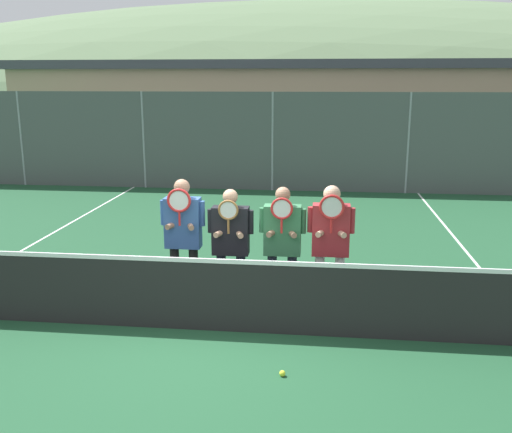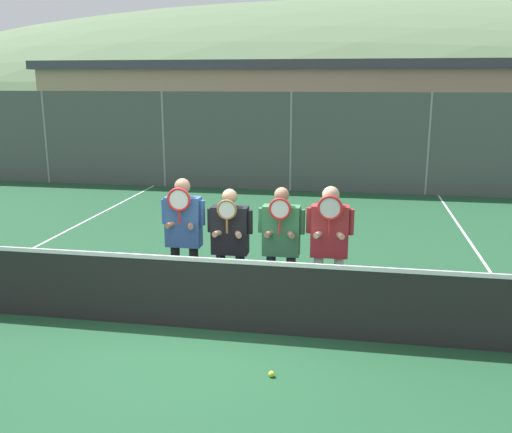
{
  "view_description": "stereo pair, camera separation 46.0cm",
  "coord_description": "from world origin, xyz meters",
  "px_view_note": "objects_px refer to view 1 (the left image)",
  "views": [
    {
      "loc": [
        1.44,
        -6.75,
        3.18
      ],
      "look_at": [
        0.55,
        0.88,
        1.33
      ],
      "focal_mm": 40.0,
      "sensor_mm": 36.0,
      "label": 1
    },
    {
      "loc": [
        1.89,
        -6.69,
        3.18
      ],
      "look_at": [
        0.55,
        0.88,
        1.33
      ],
      "focal_mm": 40.0,
      "sensor_mm": 36.0,
      "label": 2
    }
  ],
  "objects_px": {
    "player_center_right": "(282,240)",
    "car_center": "(402,148)",
    "player_rightmost": "(331,239)",
    "tennis_ball_on_court": "(282,373)",
    "player_center_left": "(231,240)",
    "car_far_left": "(90,145)",
    "player_leftmost": "(183,232)",
    "car_left_of_center": "(242,147)"
  },
  "relations": [
    {
      "from": "car_far_left",
      "to": "car_center",
      "type": "relative_size",
      "value": 1.0
    },
    {
      "from": "car_left_of_center",
      "to": "player_rightmost",
      "type": "bearing_deg",
      "value": -76.7
    },
    {
      "from": "player_leftmost",
      "to": "car_left_of_center",
      "type": "relative_size",
      "value": 0.41
    },
    {
      "from": "player_center_left",
      "to": "car_center",
      "type": "relative_size",
      "value": 0.37
    },
    {
      "from": "player_rightmost",
      "to": "car_center",
      "type": "distance_m",
      "value": 12.81
    },
    {
      "from": "car_far_left",
      "to": "car_left_of_center",
      "type": "relative_size",
      "value": 1.04
    },
    {
      "from": "tennis_ball_on_court",
      "to": "player_center_left",
      "type": "bearing_deg",
      "value": 115.89
    },
    {
      "from": "player_center_right",
      "to": "car_center",
      "type": "distance_m",
      "value": 12.94
    },
    {
      "from": "player_rightmost",
      "to": "car_center",
      "type": "bearing_deg",
      "value": 78.48
    },
    {
      "from": "player_center_right",
      "to": "tennis_ball_on_court",
      "type": "relative_size",
      "value": 26.38
    },
    {
      "from": "player_rightmost",
      "to": "car_far_left",
      "type": "distance_m",
      "value": 14.85
    },
    {
      "from": "player_rightmost",
      "to": "car_far_left",
      "type": "bearing_deg",
      "value": 124.56
    },
    {
      "from": "car_far_left",
      "to": "player_rightmost",
      "type": "bearing_deg",
      "value": -55.44
    },
    {
      "from": "car_left_of_center",
      "to": "tennis_ball_on_court",
      "type": "xyz_separation_m",
      "value": [
        2.42,
        -14.13,
        -0.83
      ]
    },
    {
      "from": "player_center_right",
      "to": "car_far_left",
      "type": "relative_size",
      "value": 0.38
    },
    {
      "from": "car_far_left",
      "to": "car_left_of_center",
      "type": "xyz_separation_m",
      "value": [
        5.49,
        0.18,
        -0.02
      ]
    },
    {
      "from": "car_far_left",
      "to": "car_center",
      "type": "xyz_separation_m",
      "value": [
        10.98,
        0.32,
        0.02
      ]
    },
    {
      "from": "player_center_left",
      "to": "car_far_left",
      "type": "bearing_deg",
      "value": 120.05
    },
    {
      "from": "player_center_right",
      "to": "car_far_left",
      "type": "bearing_deg",
      "value": 122.47
    },
    {
      "from": "car_left_of_center",
      "to": "player_center_left",
      "type": "bearing_deg",
      "value": -82.75
    },
    {
      "from": "tennis_ball_on_court",
      "to": "car_center",
      "type": "bearing_deg",
      "value": 77.86
    },
    {
      "from": "car_center",
      "to": "player_leftmost",
      "type": "bearing_deg",
      "value": -110.24
    },
    {
      "from": "car_far_left",
      "to": "car_center",
      "type": "distance_m",
      "value": 10.99
    },
    {
      "from": "player_leftmost",
      "to": "tennis_ball_on_court",
      "type": "distance_m",
      "value": 2.6
    },
    {
      "from": "player_center_right",
      "to": "car_center",
      "type": "bearing_deg",
      "value": 75.66
    },
    {
      "from": "car_far_left",
      "to": "car_center",
      "type": "height_order",
      "value": "car_center"
    },
    {
      "from": "car_center",
      "to": "player_center_right",
      "type": "bearing_deg",
      "value": -104.34
    },
    {
      "from": "car_center",
      "to": "tennis_ball_on_court",
      "type": "distance_m",
      "value": 14.62
    },
    {
      "from": "player_center_left",
      "to": "tennis_ball_on_court",
      "type": "bearing_deg",
      "value": -64.11
    },
    {
      "from": "car_center",
      "to": "player_rightmost",
      "type": "bearing_deg",
      "value": -101.52
    },
    {
      "from": "car_left_of_center",
      "to": "car_center",
      "type": "bearing_deg",
      "value": 1.43
    },
    {
      "from": "player_center_right",
      "to": "car_center",
      "type": "xyz_separation_m",
      "value": [
        3.21,
        12.54,
        -0.16
      ]
    },
    {
      "from": "player_center_left",
      "to": "player_center_right",
      "type": "height_order",
      "value": "player_center_right"
    },
    {
      "from": "player_leftmost",
      "to": "player_rightmost",
      "type": "distance_m",
      "value": 2.04
    },
    {
      "from": "player_center_right",
      "to": "car_center",
      "type": "height_order",
      "value": "player_center_right"
    },
    {
      "from": "car_far_left",
      "to": "car_left_of_center",
      "type": "distance_m",
      "value": 5.49
    },
    {
      "from": "car_left_of_center",
      "to": "tennis_ball_on_court",
      "type": "bearing_deg",
      "value": -80.28
    },
    {
      "from": "player_leftmost",
      "to": "player_center_right",
      "type": "relative_size",
      "value": 1.04
    },
    {
      "from": "player_rightmost",
      "to": "tennis_ball_on_court",
      "type": "xyz_separation_m",
      "value": [
        -0.51,
        -1.73,
        -1.07
      ]
    },
    {
      "from": "player_leftmost",
      "to": "player_center_right",
      "type": "height_order",
      "value": "player_leftmost"
    },
    {
      "from": "player_center_left",
      "to": "car_center",
      "type": "bearing_deg",
      "value": 72.65
    },
    {
      "from": "player_rightmost",
      "to": "player_center_left",
      "type": "bearing_deg",
      "value": 179.37
    }
  ]
}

